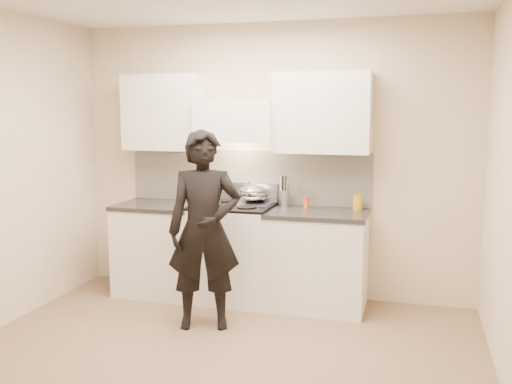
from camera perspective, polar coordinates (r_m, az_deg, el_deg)
ground_plane at (r=4.41m, az=-4.37°, el=-16.70°), size 4.00×4.00×0.00m
room_shell at (r=4.37m, az=-3.62°, el=4.83°), size 4.04×3.54×2.70m
stove at (r=5.61m, az=-2.28°, el=-6.00°), size 0.76×0.65×0.96m
counter_right at (r=5.43m, az=6.14°, el=-6.71°), size 0.92×0.67×0.92m
counter_left at (r=5.90m, az=-9.53°, el=-5.55°), size 0.82×0.67×0.92m
wok at (r=5.59m, az=-0.22°, el=-0.12°), size 0.31×0.37×0.25m
stock_pot at (r=5.43m, az=-4.79°, el=-0.42°), size 0.35×0.26×0.16m
utensil_crock at (r=5.58m, az=2.74°, el=-0.47°), size 0.11×0.11×0.29m
spice_jar at (r=5.47m, az=5.03°, el=-1.07°), size 0.05×0.05×0.11m
oil_glass at (r=5.44m, az=10.13°, el=-1.01°), size 0.08×0.08×0.15m
person at (r=4.84m, az=-5.18°, el=-3.82°), size 0.71×0.58×1.69m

